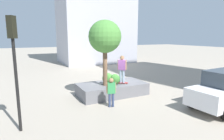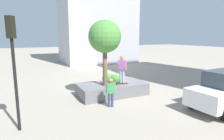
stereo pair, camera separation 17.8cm
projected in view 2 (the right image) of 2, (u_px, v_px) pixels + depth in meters
ground_plane at (115, 93)px, 13.29m from camera, size 120.00×120.00×0.00m
planter_ledge at (112, 89)px, 12.75m from camera, size 4.46×2.29×0.78m
plaza_tree at (105, 37)px, 11.63m from camera, size 2.01×2.01×4.07m
boxwood_shrub at (108, 78)px, 12.52m from camera, size 0.72×0.72×0.72m
hedge_clump at (115, 79)px, 12.37m from camera, size 0.68×0.68×0.68m
skateboard at (122, 83)px, 12.57m from camera, size 0.77×0.65×0.07m
skateboarder at (122, 67)px, 12.39m from camera, size 0.47×0.49×1.78m
traffic_light_corner at (13, 55)px, 7.45m from camera, size 0.37×0.37×4.63m
passerby_with_bag at (111, 90)px, 10.47m from camera, size 0.54×0.28×1.63m
plaza_lowrise_south at (97, 2)px, 27.85m from camera, size 10.19×7.34×17.62m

